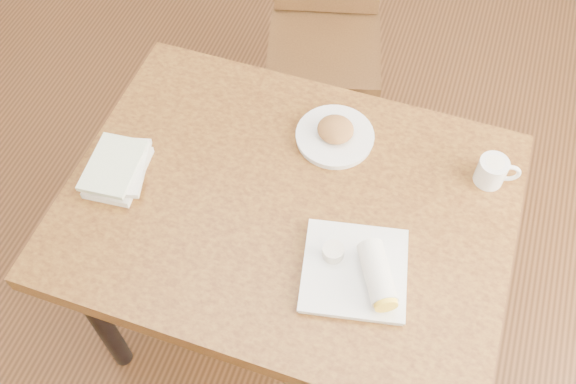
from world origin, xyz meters
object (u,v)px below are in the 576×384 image
(chair_far, at_px, (326,19))
(book_stack, at_px, (118,169))
(plate_scone, at_px, (335,134))
(plate_burrito, at_px, (361,271))
(coffee_mug, at_px, (493,171))
(table, at_px, (288,218))

(chair_far, xyz_separation_m, book_stack, (-0.29, -1.00, 0.23))
(chair_far, xyz_separation_m, plate_scone, (0.23, -0.69, 0.22))
(chair_far, height_order, book_stack, chair_far)
(plate_burrito, bearing_deg, plate_scone, 114.94)
(coffee_mug, bearing_deg, plate_burrito, -122.98)
(coffee_mug, bearing_deg, table, -153.54)
(chair_far, bearing_deg, plate_scone, -71.82)
(table, distance_m, chair_far, 0.96)
(chair_far, height_order, plate_burrito, chair_far)
(chair_far, distance_m, book_stack, 1.07)
(plate_burrito, bearing_deg, coffee_mug, 57.02)
(coffee_mug, bearing_deg, book_stack, -162.22)
(plate_scone, bearing_deg, table, -102.83)
(chair_far, bearing_deg, book_stack, -106.36)
(table, xyz_separation_m, plate_scone, (0.06, 0.25, 0.10))
(plate_burrito, bearing_deg, chair_far, 110.70)
(book_stack, bearing_deg, table, 7.57)
(chair_far, distance_m, plate_scone, 0.76)
(table, xyz_separation_m, chair_far, (-0.17, 0.94, -0.12))
(coffee_mug, bearing_deg, chair_far, 133.84)
(chair_far, distance_m, plate_burrito, 1.18)
(table, bearing_deg, book_stack, -172.43)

